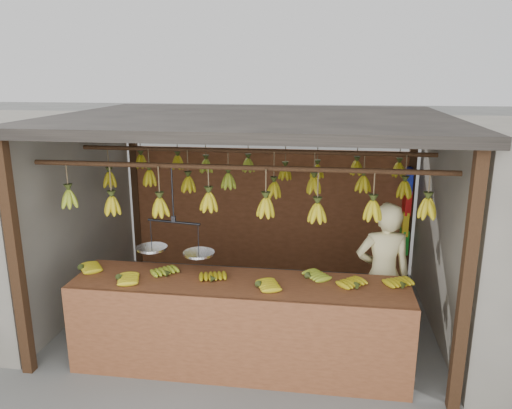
# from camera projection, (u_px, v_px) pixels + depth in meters

# --- Properties ---
(ground) EXTENTS (80.00, 80.00, 0.00)m
(ground) POSITION_uv_depth(u_px,v_px,m) (253.00, 313.00, 6.09)
(ground) COLOR #5B5B57
(stall) EXTENTS (4.30, 3.30, 2.40)m
(stall) POSITION_uv_depth(u_px,v_px,m) (256.00, 149.00, 5.90)
(stall) COLOR black
(stall) RESTS_ON ground
(counter) EXTENTS (3.46, 0.74, 0.96)m
(counter) POSITION_uv_depth(u_px,v_px,m) (237.00, 306.00, 4.73)
(counter) COLOR brown
(counter) RESTS_ON ground
(hanging_bananas) EXTENTS (3.63, 2.21, 0.39)m
(hanging_bananas) POSITION_uv_depth(u_px,v_px,m) (253.00, 184.00, 5.66)
(hanging_bananas) COLOR #92A523
(hanging_bananas) RESTS_ON ground
(balance_scale) EXTENTS (0.80, 0.38, 0.87)m
(balance_scale) POSITION_uv_depth(u_px,v_px,m) (175.00, 247.00, 4.91)
(balance_scale) COLOR black
(balance_scale) RESTS_ON ground
(vendor) EXTENTS (0.63, 0.46, 1.59)m
(vendor) POSITION_uv_depth(u_px,v_px,m) (383.00, 275.00, 5.22)
(vendor) COLOR beige
(vendor) RESTS_ON ground
(bag_bundles) EXTENTS (0.08, 0.26, 1.20)m
(bag_bundles) POSITION_uv_depth(u_px,v_px,m) (406.00, 212.00, 6.86)
(bag_bundles) COLOR #1426BF
(bag_bundles) RESTS_ON ground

